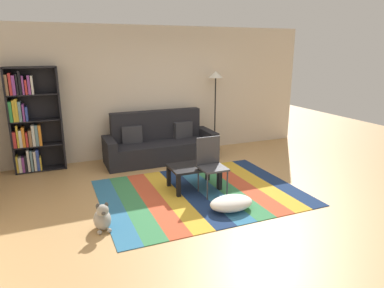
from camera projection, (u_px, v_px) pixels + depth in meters
The scene contains 11 objects.
ground_plane at pixel (212, 194), 5.46m from camera, with size 14.00×14.00×0.00m, color tan.
back_wall at pixel (161, 92), 7.37m from camera, with size 6.80×0.10×2.70m, color beige.
rug at pixel (200, 193), 5.52m from camera, with size 3.11×2.37×0.01m.
couch at pixel (160, 144), 7.09m from camera, with size 2.26×0.80×1.00m.
bookshelf at pixel (29, 123), 6.29m from camera, with size 0.90×0.28×1.93m.
coffee_table at pixel (194, 169), 5.62m from camera, with size 0.80×0.54×0.39m.
pouf at pixel (231, 203), 4.89m from camera, with size 0.65×0.42×0.20m, color white.
dog at pixel (102, 218), 4.35m from camera, with size 0.22×0.35×0.40m.
standing_lamp at pixel (216, 85), 7.50m from camera, with size 0.32×0.32×1.77m.
tv_remote at pixel (200, 165), 5.61m from camera, with size 0.04×0.15×0.02m, color black.
folding_chair at pixel (210, 161), 5.40m from camera, with size 0.40×0.40×0.90m.
Camera 1 is at (-2.26, -4.53, 2.22)m, focal length 32.16 mm.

